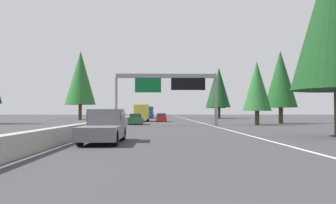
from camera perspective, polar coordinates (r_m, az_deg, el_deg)
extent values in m
plane|color=#38383A|center=(63.49, -5.95, -3.17)|extent=(320.00, 320.00, 0.00)
cube|color=#9E9B93|center=(83.44, -5.05, -2.50)|extent=(180.00, 0.56, 0.90)
cube|color=silver|center=(73.56, 3.67, -2.96)|extent=(160.00, 0.16, 0.01)
cube|color=silver|center=(73.44, -5.13, -2.96)|extent=(160.00, 0.16, 0.01)
cylinder|color=gray|center=(42.88, -8.57, 0.04)|extent=(0.36, 0.36, 5.89)
cylinder|color=gray|center=(43.10, 7.90, 0.02)|extent=(0.36, 0.36, 5.89)
cube|color=gray|center=(42.76, -0.31, 4.32)|extent=(0.50, 12.32, 0.50)
cube|color=#0C602D|center=(42.53, -3.30, 2.86)|extent=(0.12, 3.20, 1.90)
cube|color=black|center=(42.65, 3.34, 2.99)|extent=(0.16, 4.20, 1.50)
cube|color=slate|center=(19.46, -10.56, -4.83)|extent=(5.60, 2.00, 0.70)
cube|color=slate|center=(20.43, -10.10, -2.44)|extent=(2.24, 1.84, 0.90)
cube|color=#2D3847|center=(20.43, -10.10, -2.19)|extent=(2.02, 1.92, 0.41)
cylinder|color=black|center=(21.44, -12.05, -5.09)|extent=(0.80, 0.28, 0.80)
cylinder|color=black|center=(21.19, -7.46, -5.16)|extent=(0.80, 0.28, 0.80)
cylinder|color=black|center=(17.83, -14.27, -5.78)|extent=(0.80, 0.28, 0.80)
cylinder|color=black|center=(17.53, -8.75, -5.89)|extent=(0.80, 0.28, 0.80)
cube|color=#2D6B38|center=(47.54, -5.27, -3.05)|extent=(4.40, 1.80, 0.76)
cube|color=#2D3847|center=(47.31, -5.29, -2.26)|extent=(2.46, 1.51, 0.56)
cylinder|color=black|center=(49.01, -6.08, -3.25)|extent=(0.64, 0.22, 0.64)
cylinder|color=black|center=(48.91, -4.23, -3.26)|extent=(0.64, 0.22, 0.64)
cylinder|color=black|center=(46.21, -6.37, -3.35)|extent=(0.64, 0.22, 0.64)
cylinder|color=black|center=(46.10, -4.41, -3.36)|extent=(0.64, 0.22, 0.64)
cube|color=red|center=(61.03, -1.10, -2.75)|extent=(4.40, 1.80, 0.76)
cube|color=#2D3847|center=(60.81, -1.09, -2.13)|extent=(2.46, 1.51, 0.56)
cylinder|color=black|center=(62.45, -1.83, -2.91)|extent=(0.64, 0.22, 0.64)
cylinder|color=black|center=(62.46, -0.37, -2.91)|extent=(0.64, 0.22, 0.64)
cylinder|color=black|center=(59.63, -1.85, -2.97)|extent=(0.64, 0.22, 0.64)
cylinder|color=black|center=(59.64, -0.33, -2.97)|extent=(0.64, 0.22, 0.64)
cube|color=#1E4793|center=(95.52, -3.20, -1.67)|extent=(11.50, 2.50, 2.90)
cube|color=#2D3847|center=(95.52, -3.20, -1.46)|extent=(11.04, 2.55, 0.84)
cylinder|color=black|center=(99.59, -3.76, -2.33)|extent=(1.00, 0.30, 1.00)
cylinder|color=black|center=(99.52, -2.50, -2.34)|extent=(1.00, 0.30, 1.00)
cylinder|color=black|center=(91.55, -3.98, -2.39)|extent=(1.00, 0.30, 1.00)
cylinder|color=black|center=(91.48, -2.60, -2.40)|extent=(1.00, 0.30, 1.00)
cube|color=gold|center=(61.87, -4.35, -1.64)|extent=(6.12, 2.40, 2.50)
cube|color=#1E4793|center=(66.11, -4.16, -1.90)|extent=(2.38, 2.30, 1.90)
cylinder|color=black|center=(66.01, -5.09, -2.73)|extent=(0.90, 0.28, 0.90)
cylinder|color=black|center=(65.91, -3.25, -2.73)|extent=(0.90, 0.28, 0.90)
cylinder|color=black|center=(60.25, -5.45, -2.83)|extent=(0.90, 0.28, 0.90)
cylinder|color=black|center=(60.13, -3.43, -2.84)|extent=(0.90, 0.28, 0.90)
cube|color=#AD931E|center=(71.37, -7.61, -2.57)|extent=(4.40, 1.80, 0.76)
cube|color=#2D3847|center=(71.15, -7.63, -2.04)|extent=(2.46, 1.51, 0.56)
cylinder|color=black|center=(72.86, -8.11, -2.72)|extent=(0.64, 0.22, 0.64)
cylinder|color=black|center=(72.70, -6.87, -2.72)|extent=(0.64, 0.22, 0.64)
cylinder|color=black|center=(70.07, -8.38, -2.76)|extent=(0.64, 0.22, 0.64)
cylinder|color=black|center=(69.89, -7.09, -2.77)|extent=(0.64, 0.22, 0.64)
cylinder|color=#4C3823|center=(46.83, 14.45, -2.55)|extent=(0.56, 0.56, 1.85)
cone|color=#236028|center=(46.95, 14.42, 2.58)|extent=(3.69, 3.69, 6.55)
cylinder|color=#4C3823|center=(53.39, 18.08, -2.12)|extent=(0.62, 0.62, 2.37)
cone|color=#194C1E|center=(53.61, 18.03, 3.65)|extent=(4.74, 4.74, 8.40)
cylinder|color=#4C3823|center=(89.17, 8.41, -1.80)|extent=(0.67, 0.67, 2.88)
cone|color=#143D19|center=(89.39, 8.39, 2.39)|extent=(5.75, 5.75, 10.19)
cylinder|color=#4C3823|center=(96.37, 7.86, -1.81)|extent=(0.66, 0.66, 2.79)
cone|color=#143D19|center=(96.56, 7.84, 1.95)|extent=(5.57, 5.57, 9.88)
cylinder|color=#4C3823|center=(79.13, -14.26, -1.61)|extent=(0.73, 0.73, 3.36)
cone|color=#236028|center=(79.49, -14.22, 3.90)|extent=(6.72, 6.72, 11.92)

